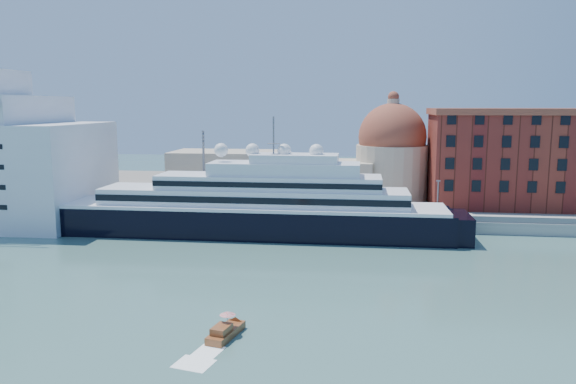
# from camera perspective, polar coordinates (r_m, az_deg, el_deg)

# --- Properties ---
(ground) EXTENTS (400.00, 400.00, 0.00)m
(ground) POSITION_cam_1_polar(r_m,az_deg,el_deg) (90.86, -1.77, -7.80)
(ground) COLOR #3C6764
(ground) RESTS_ON ground
(quay) EXTENTS (180.00, 10.00, 2.50)m
(quay) POSITION_cam_1_polar(r_m,az_deg,el_deg) (123.27, 0.70, -2.75)
(quay) COLOR gray
(quay) RESTS_ON ground
(land) EXTENTS (260.00, 72.00, 2.00)m
(land) POSITION_cam_1_polar(r_m,az_deg,el_deg) (163.48, 2.33, 0.03)
(land) COLOR slate
(land) RESTS_ON ground
(quay_fence) EXTENTS (180.00, 0.10, 1.20)m
(quay_fence) POSITION_cam_1_polar(r_m,az_deg,el_deg) (118.52, 0.45, -2.31)
(quay_fence) COLOR slate
(quay_fence) RESTS_ON quay
(superyacht) EXTENTS (93.02, 12.90, 27.80)m
(superyacht) POSITION_cam_1_polar(r_m,az_deg,el_deg) (113.92, -5.87, -1.94)
(superyacht) COLOR black
(superyacht) RESTS_ON ground
(service_barge) EXTENTS (13.75, 5.49, 3.03)m
(service_barge) POSITION_cam_1_polar(r_m,az_deg,el_deg) (129.35, -23.85, -3.14)
(service_barge) COLOR white
(service_barge) RESTS_ON ground
(water_taxi) EXTENTS (3.44, 6.54, 2.96)m
(water_taxi) POSITION_cam_1_polar(r_m,az_deg,el_deg) (65.69, -6.40, -13.87)
(water_taxi) COLOR brown
(water_taxi) RESTS_ON ground
(warehouse) EXTENTS (43.00, 19.00, 23.25)m
(warehouse) POSITION_cam_1_polar(r_m,az_deg,el_deg) (143.71, 22.69, 3.28)
(warehouse) COLOR maroon
(warehouse) RESTS_ON land
(church) EXTENTS (66.00, 18.00, 25.50)m
(church) POSITION_cam_1_polar(r_m,az_deg,el_deg) (144.67, 4.29, 2.82)
(church) COLOR beige
(church) RESTS_ON land
(lamp_posts) EXTENTS (120.80, 2.40, 18.00)m
(lamp_posts) POSITION_cam_1_polar(r_m,az_deg,el_deg) (122.22, -5.30, 1.20)
(lamp_posts) COLOR slate
(lamp_posts) RESTS_ON quay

